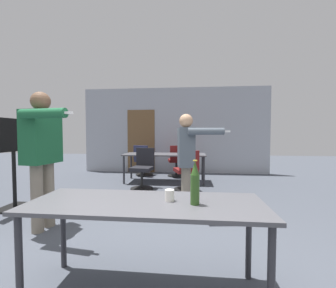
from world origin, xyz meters
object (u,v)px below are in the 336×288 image
office_chair_mid_tucked (187,172)px  office_chair_side_rolled (143,170)px  person_far_watching (43,147)px  office_chair_far_left (143,161)px  drink_cup (170,195)px  person_near_casual (187,154)px  beer_bottle (195,184)px  tv_screen (13,155)px  office_chair_far_right (177,162)px

office_chair_mid_tucked → office_chair_side_rolled: 1.02m
person_far_watching → office_chair_mid_tucked: bearing=147.8°
office_chair_side_rolled → office_chair_far_left: (-0.33, 1.59, -0.01)m
drink_cup → office_chair_far_left: bearing=104.4°
office_chair_mid_tucked → office_chair_far_left: 2.16m
office_chair_mid_tucked → person_near_casual: bearing=-107.7°
beer_bottle → person_near_casual: bearing=92.9°
office_chair_mid_tucked → beer_bottle: (0.12, -3.29, 0.48)m
person_near_casual → office_chair_side_rolled: 1.94m
office_chair_mid_tucked → drink_cup: bearing=-110.2°
tv_screen → drink_cup: bearing=-121.8°
office_chair_side_rolled → drink_cup: (0.94, -3.33, 0.35)m
office_chair_side_rolled → office_chair_far_left: office_chair_side_rolled is taller
person_far_watching → drink_cup: 2.07m
person_far_watching → drink_cup: size_ratio=20.33×
office_chair_side_rolled → person_near_casual: bearing=130.6°
office_chair_far_right → drink_cup: 4.88m
person_near_casual → beer_bottle: 1.84m
person_near_casual → office_chair_side_rolled: size_ratio=1.69×
beer_bottle → office_chair_far_right: bearing=95.1°
tv_screen → drink_cup: size_ratio=17.08×
office_chair_side_rolled → office_chair_far_left: bearing=-71.4°
tv_screen → person_near_casual: size_ratio=0.97×
person_far_watching → office_chair_side_rolled: size_ratio=1.95×
person_far_watching → office_chair_side_rolled: 2.54m
tv_screen → office_chair_far_left: bearing=-25.9°
person_far_watching → office_chair_far_right: size_ratio=1.96×
drink_cup → tv_screen: bearing=148.2°
office_chair_far_left → tv_screen: bearing=-103.0°
tv_screen → office_chair_far_right: tv_screen is taller
office_chair_far_left → person_far_watching: bearing=-84.5°
person_near_casual → office_chair_side_rolled: person_near_casual is taller
person_near_casual → office_chair_mid_tucked: (-0.03, 1.45, -0.53)m
person_far_watching → office_chair_side_rolled: person_far_watching is taller
office_chair_far_left → beer_bottle: beer_bottle is taller
office_chair_mid_tucked → drink_cup: 3.24m
office_chair_far_right → office_chair_far_left: (-1.02, 0.06, -0.00)m
tv_screen → office_chair_far_right: 4.07m
beer_bottle → person_far_watching: bearing=151.1°
person_near_casual → office_chair_far_right: (-0.35, 3.09, -0.51)m
office_chair_far_right → person_near_casual: bearing=-95.2°
tv_screen → person_near_casual: bearing=-89.4°
person_far_watching → office_chair_side_rolled: (0.84, 2.31, -0.65)m
office_chair_mid_tucked → beer_bottle: 3.33m
beer_bottle → office_chair_mid_tucked: bearing=92.1°
office_chair_mid_tucked → drink_cup: (-0.08, -3.22, 0.37)m
beer_bottle → drink_cup: bearing=161.1°
office_chair_far_right → office_chair_mid_tucked: office_chair_far_right is taller
office_chair_mid_tucked → beer_bottle: bearing=-106.7°
person_far_watching → person_near_casual: person_far_watching is taller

